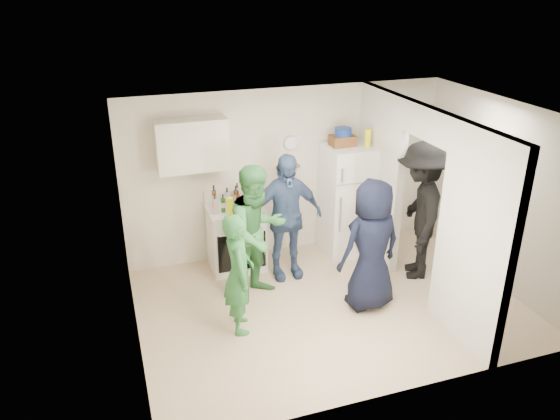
{
  "coord_description": "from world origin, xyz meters",
  "views": [
    {
      "loc": [
        -2.5,
        -5.48,
        3.93
      ],
      "look_at": [
        -0.54,
        0.4,
        1.25
      ],
      "focal_mm": 35.0,
      "sensor_mm": 36.0,
      "label": 1
    }
  ],
  "objects_px": {
    "fridge": "(347,200)",
    "stove": "(236,238)",
    "person_green_left": "(239,273)",
    "blue_bowl": "(343,132)",
    "person_nook": "(420,211)",
    "person_navy": "(371,246)",
    "person_green_center": "(257,233)",
    "wicker_basket": "(343,140)",
    "person_denim": "(285,217)",
    "yellow_cup_stack_top": "(368,138)"
  },
  "relations": [
    {
      "from": "fridge",
      "to": "person_navy",
      "type": "relative_size",
      "value": 0.98
    },
    {
      "from": "fridge",
      "to": "blue_bowl",
      "type": "xyz_separation_m",
      "value": [
        -0.1,
        0.05,
        1.04
      ]
    },
    {
      "from": "fridge",
      "to": "person_green_left",
      "type": "relative_size",
      "value": 1.12
    },
    {
      "from": "fridge",
      "to": "person_green_left",
      "type": "height_order",
      "value": "fridge"
    },
    {
      "from": "fridge",
      "to": "person_denim",
      "type": "relative_size",
      "value": 0.93
    },
    {
      "from": "person_navy",
      "to": "person_nook",
      "type": "distance_m",
      "value": 1.12
    },
    {
      "from": "blue_bowl",
      "to": "wicker_basket",
      "type": "bearing_deg",
      "value": 0.0
    },
    {
      "from": "fridge",
      "to": "person_nook",
      "type": "bearing_deg",
      "value": -57.12
    },
    {
      "from": "person_green_left",
      "to": "person_navy",
      "type": "xyz_separation_m",
      "value": [
        1.68,
        -0.04,
        0.11
      ]
    },
    {
      "from": "blue_bowl",
      "to": "person_green_center",
      "type": "xyz_separation_m",
      "value": [
        -1.53,
        -0.84,
        -0.98
      ]
    },
    {
      "from": "yellow_cup_stack_top",
      "to": "person_denim",
      "type": "height_order",
      "value": "yellow_cup_stack_top"
    },
    {
      "from": "yellow_cup_stack_top",
      "to": "person_nook",
      "type": "bearing_deg",
      "value": -64.97
    },
    {
      "from": "stove",
      "to": "person_navy",
      "type": "bearing_deg",
      "value": -48.33
    },
    {
      "from": "person_green_center",
      "to": "yellow_cup_stack_top",
      "type": "bearing_deg",
      "value": -1.08
    },
    {
      "from": "person_green_left",
      "to": "person_denim",
      "type": "relative_size",
      "value": 0.83
    },
    {
      "from": "stove",
      "to": "person_green_left",
      "type": "xyz_separation_m",
      "value": [
        -0.34,
        -1.48,
        0.28
      ]
    },
    {
      "from": "yellow_cup_stack_top",
      "to": "person_denim",
      "type": "relative_size",
      "value": 0.14
    },
    {
      "from": "person_nook",
      "to": "person_navy",
      "type": "bearing_deg",
      "value": -37.59
    },
    {
      "from": "wicker_basket",
      "to": "person_denim",
      "type": "distance_m",
      "value": 1.41
    },
    {
      "from": "person_green_center",
      "to": "person_nook",
      "type": "height_order",
      "value": "person_nook"
    },
    {
      "from": "stove",
      "to": "fridge",
      "type": "xyz_separation_m",
      "value": [
        1.71,
        -0.03,
        0.37
      ]
    },
    {
      "from": "person_navy",
      "to": "person_green_left",
      "type": "bearing_deg",
      "value": -9.51
    },
    {
      "from": "wicker_basket",
      "to": "yellow_cup_stack_top",
      "type": "bearing_deg",
      "value": -25.11
    },
    {
      "from": "person_navy",
      "to": "wicker_basket",
      "type": "bearing_deg",
      "value": -108.04
    },
    {
      "from": "person_navy",
      "to": "person_nook",
      "type": "xyz_separation_m",
      "value": [
        0.99,
        0.52,
        0.11
      ]
    },
    {
      "from": "wicker_basket",
      "to": "person_navy",
      "type": "relative_size",
      "value": 0.2
    },
    {
      "from": "person_green_left",
      "to": "person_green_center",
      "type": "height_order",
      "value": "person_green_center"
    },
    {
      "from": "blue_bowl",
      "to": "person_nook",
      "type": "bearing_deg",
      "value": -54.51
    },
    {
      "from": "person_green_left",
      "to": "fridge",
      "type": "bearing_deg",
      "value": -47.1
    },
    {
      "from": "blue_bowl",
      "to": "person_green_left",
      "type": "height_order",
      "value": "blue_bowl"
    },
    {
      "from": "stove",
      "to": "person_denim",
      "type": "relative_size",
      "value": 0.52
    },
    {
      "from": "person_nook",
      "to": "person_denim",
      "type": "bearing_deg",
      "value": -82.71
    },
    {
      "from": "fridge",
      "to": "person_green_left",
      "type": "distance_m",
      "value": 2.51
    },
    {
      "from": "fridge",
      "to": "stove",
      "type": "bearing_deg",
      "value": 179.0
    },
    {
      "from": "person_green_center",
      "to": "person_navy",
      "type": "height_order",
      "value": "person_green_center"
    },
    {
      "from": "wicker_basket",
      "to": "person_denim",
      "type": "height_order",
      "value": "wicker_basket"
    },
    {
      "from": "yellow_cup_stack_top",
      "to": "person_green_left",
      "type": "distance_m",
      "value": 2.84
    },
    {
      "from": "person_green_left",
      "to": "person_green_center",
      "type": "relative_size",
      "value": 0.83
    },
    {
      "from": "stove",
      "to": "blue_bowl",
      "type": "distance_m",
      "value": 2.15
    },
    {
      "from": "wicker_basket",
      "to": "person_navy",
      "type": "distance_m",
      "value": 1.8
    },
    {
      "from": "fridge",
      "to": "person_green_center",
      "type": "bearing_deg",
      "value": -154.07
    },
    {
      "from": "wicker_basket",
      "to": "person_green_center",
      "type": "xyz_separation_m",
      "value": [
        -1.53,
        -0.84,
        -0.85
      ]
    },
    {
      "from": "person_denim",
      "to": "fridge",
      "type": "bearing_deg",
      "value": 20.42
    },
    {
      "from": "fridge",
      "to": "blue_bowl",
      "type": "distance_m",
      "value": 1.05
    },
    {
      "from": "person_green_left",
      "to": "person_navy",
      "type": "relative_size",
      "value": 0.87
    },
    {
      "from": "person_navy",
      "to": "fridge",
      "type": "bearing_deg",
      "value": -112.06
    },
    {
      "from": "person_green_left",
      "to": "stove",
      "type": "bearing_deg",
      "value": -5.12
    },
    {
      "from": "wicker_basket",
      "to": "blue_bowl",
      "type": "bearing_deg",
      "value": 0.0
    },
    {
      "from": "stove",
      "to": "yellow_cup_stack_top",
      "type": "relative_size",
      "value": 3.73
    },
    {
      "from": "person_denim",
      "to": "person_navy",
      "type": "xyz_separation_m",
      "value": [
        0.76,
        -1.07,
        -0.04
      ]
    }
  ]
}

